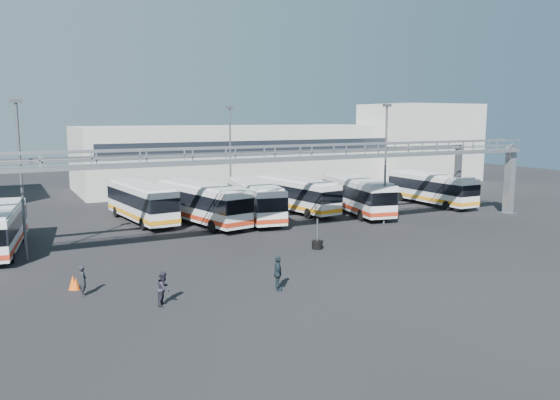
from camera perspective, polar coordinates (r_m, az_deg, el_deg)
name	(u,v)px	position (r m, az deg, el deg)	size (l,w,h in m)	color
ground	(304,259)	(35.67, 2.55, -6.15)	(140.00, 140.00, 0.00)	black
gantry	(264,167)	(39.84, -1.65, 3.45)	(51.40, 5.15, 7.10)	gray
warehouse	(240,156)	(74.06, -4.21, 4.65)	(42.00, 14.00, 8.00)	#9E9E99
building_right	(419,142)	(83.06, 14.29, 5.87)	(14.00, 12.00, 11.00)	#B2B2AD
light_pole_left	(21,172)	(37.97, -25.47, 2.70)	(0.70, 0.35, 10.21)	#4C4F54
light_pole_mid	(386,158)	(47.20, 10.97, 4.37)	(0.70, 0.35, 10.21)	#4C4F54
light_pole_back	(230,151)	(56.13, -5.22, 5.14)	(0.70, 0.35, 10.21)	#4C4F54
bus_1	(0,227)	(41.55, -27.24, -2.56)	(3.89, 10.51, 3.12)	silver
bus_3	(141,201)	(49.17, -14.30, -0.09)	(3.76, 11.37, 3.39)	silver
bus_4	(202,202)	(47.14, -8.18, -0.20)	(4.89, 11.83, 3.50)	silver
bus_5	(255,199)	(48.65, -2.65, 0.10)	(4.59, 11.56, 3.43)	silver
bus_6	(296,194)	(52.59, 1.66, 0.66)	(3.88, 11.04, 3.28)	silver
bus_7	(357,194)	(52.29, 8.03, 0.63)	(4.71, 11.61, 3.44)	silver
bus_9	(431,188)	(59.28, 15.52, 1.26)	(2.55, 10.85, 3.29)	silver
pedestrian_a	(83,281)	(30.02, -19.88, -7.93)	(0.59, 0.38, 1.61)	black
pedestrian_b	(164,288)	(27.50, -12.04, -9.02)	(0.82, 0.64, 1.69)	#23202D
pedestrian_d	(278,273)	(29.06, -0.22, -7.68)	(1.09, 0.45, 1.86)	#18242B
cone_left	(76,284)	(31.32, -20.54, -8.19)	(0.41, 0.41, 0.65)	#D14B0B
cone_right	(73,282)	(31.40, -20.81, -8.04)	(0.49, 0.49, 0.78)	#D14B0B
tire_stack	(317,244)	(38.24, 3.91, -4.60)	(0.75, 0.75, 2.14)	black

